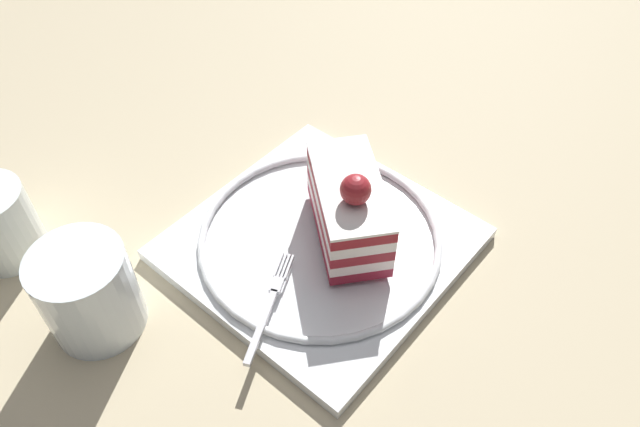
% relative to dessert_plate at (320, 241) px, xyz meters
% --- Properties ---
extents(ground_plane, '(2.40, 2.40, 0.00)m').
position_rel_dessert_plate_xyz_m(ground_plane, '(0.03, -0.02, -0.01)').
color(ground_plane, tan).
extents(dessert_plate, '(0.25, 0.25, 0.02)m').
position_rel_dessert_plate_xyz_m(dessert_plate, '(0.00, 0.00, 0.00)').
color(dessert_plate, white).
rests_on(dessert_plate, ground_plane).
extents(cake_slice, '(0.12, 0.13, 0.09)m').
position_rel_dessert_plate_xyz_m(cake_slice, '(-0.02, 0.02, 0.04)').
color(cake_slice, maroon).
rests_on(cake_slice, dessert_plate).
extents(fork, '(0.11, 0.06, 0.00)m').
position_rel_dessert_plate_xyz_m(fork, '(0.09, 0.02, 0.01)').
color(fork, silver).
rests_on(fork, dessert_plate).
extents(drink_glass_near, '(0.08, 0.08, 0.09)m').
position_rel_dessert_plate_xyz_m(drink_glass_near, '(0.19, -0.09, 0.03)').
color(drink_glass_near, silver).
rests_on(drink_glass_near, ground_plane).
extents(drink_glass_far, '(0.07, 0.07, 0.08)m').
position_rel_dessert_plate_xyz_m(drink_glass_far, '(0.20, -0.23, 0.02)').
color(drink_glass_far, white).
rests_on(drink_glass_far, ground_plane).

